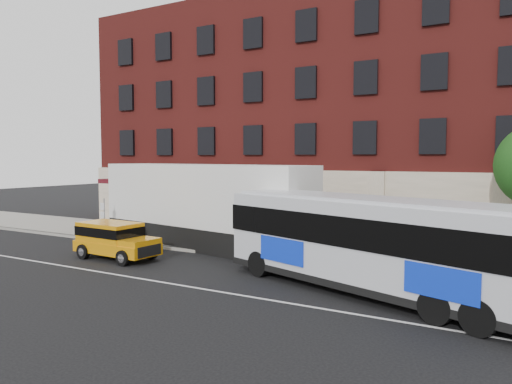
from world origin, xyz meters
The scene contains 9 objects.
ground centered at (0.00, 0.00, 0.00)m, with size 120.00×120.00×0.00m, color black.
sidewalk centered at (0.00, 9.00, 0.07)m, with size 60.00×6.00×0.15m, color gray.
kerb centered at (0.00, 6.00, 0.07)m, with size 60.00×0.25×0.15m, color gray.
lane_line centered at (0.00, 0.50, 0.01)m, with size 60.00×0.12×0.01m, color silver.
building centered at (-0.01, 16.92, 7.58)m, with size 30.00×12.10×15.00m.
sign_pole centered at (-8.50, 6.15, 1.45)m, with size 0.30×0.20×2.50m.
city_bus centered at (8.57, 2.82, 1.91)m, with size 12.86×6.61×3.47m.
yellow_suv centered at (-4.21, 2.82, 1.00)m, with size 4.62×2.18×1.74m.
shipping_container centered at (-2.25, 7.35, 2.23)m, with size 13.80×5.06×4.51m.
Camera 1 is at (13.42, -13.94, 4.86)m, focal length 34.28 mm.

